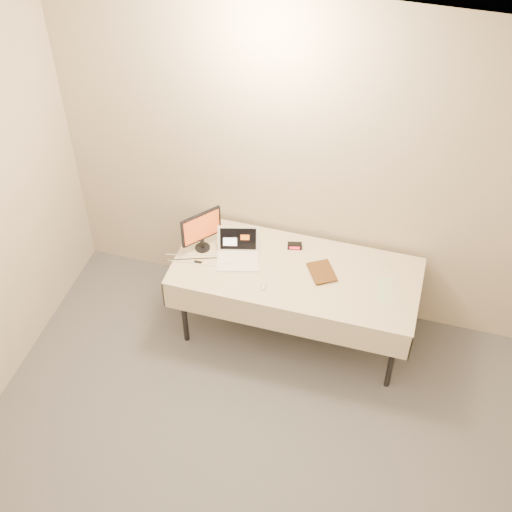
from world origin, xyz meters
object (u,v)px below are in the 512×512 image
(monitor, at_px, (201,228))
(book, at_px, (312,264))
(laptop, at_px, (238,252))
(table, at_px, (296,276))

(monitor, relative_size, book, 1.50)
(monitor, distance_m, book, 0.88)
(laptop, bearing_deg, book, -18.88)
(table, height_order, book, book)
(laptop, bearing_deg, table, -17.59)
(table, distance_m, laptop, 0.48)
(table, xyz_separation_m, laptop, (-0.47, 0.02, 0.11))
(table, relative_size, laptop, 4.92)
(table, relative_size, monitor, 5.31)
(laptop, distance_m, book, 0.59)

